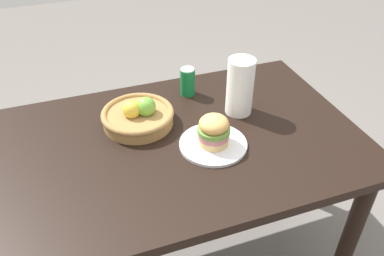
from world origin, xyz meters
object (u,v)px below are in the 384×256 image
plate (213,144)px  fruit_basket (138,116)px  paper_towel_roll (240,87)px  sandwich (214,130)px  soda_can (188,82)px

plate → fruit_basket: 0.33m
plate → paper_towel_roll: bearing=43.7°
sandwich → paper_towel_roll: size_ratio=0.51×
sandwich → soda_can: bearing=85.5°
soda_can → paper_towel_roll: size_ratio=0.53×
plate → paper_towel_roll: 0.28m
plate → sandwich: (0.00, 0.00, 0.07)m
soda_can → paper_towel_roll: bearing=-52.7°
fruit_basket → paper_towel_roll: paper_towel_roll is taller
plate → paper_towel_roll: (0.18, 0.18, 0.11)m
plate → soda_can: (0.03, 0.38, 0.06)m
fruit_basket → paper_towel_roll: size_ratio=1.21×
plate → paper_towel_roll: paper_towel_roll is taller
soda_can → fruit_basket: bearing=-150.1°
plate → soda_can: bearing=85.5°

